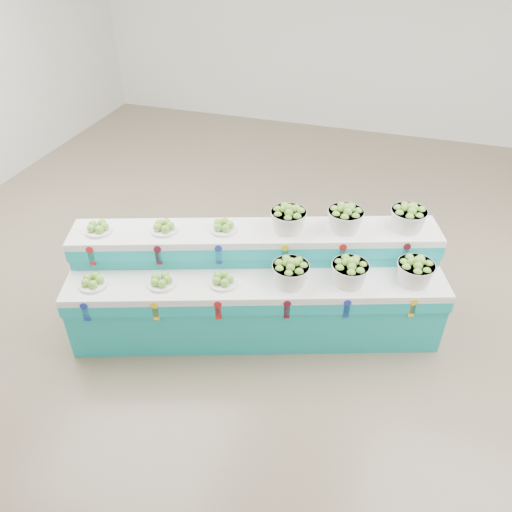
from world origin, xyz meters
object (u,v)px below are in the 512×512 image
Objects in this scene: display_stand at (256,285)px; basket_upper_right at (408,217)px; basket_lower_left at (291,272)px; plate_upper_mid at (164,226)px.

display_stand is 10.47× the size of basket_upper_right.
plate_upper_mid is at bearing 177.93° from basket_lower_left.
basket_lower_left is (0.37, -0.11, 0.34)m from display_stand.
plate_upper_mid is at bearing -161.62° from basket_upper_right.
basket_lower_left is 1.00× the size of basket_upper_right.
basket_upper_right is (1.31, 0.67, 0.64)m from display_stand.
plate_upper_mid is 2.33m from basket_upper_right.
display_stand is at bearing -152.96° from basket_upper_right.
plate_upper_mid reaches higher than basket_lower_left.
display_stand is at bearing 162.97° from basket_lower_left.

